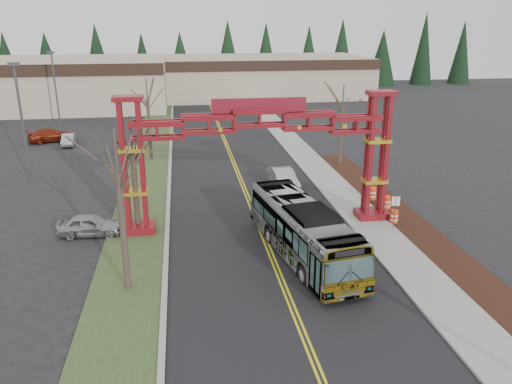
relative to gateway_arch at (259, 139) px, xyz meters
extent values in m
cube|color=black|center=(0.00, 7.00, -5.97)|extent=(12.00, 110.00, 0.02)
cube|color=yellow|center=(-0.12, 7.00, -5.96)|extent=(0.12, 100.00, 0.01)
cube|color=yellow|center=(0.12, 7.00, -5.96)|extent=(0.12, 100.00, 0.01)
cube|color=#9E9E99|center=(6.15, 7.00, -5.91)|extent=(0.30, 110.00, 0.15)
cube|color=gray|center=(7.60, 7.00, -5.91)|extent=(2.60, 110.00, 0.14)
cube|color=black|center=(10.20, -8.00, -5.92)|extent=(2.60, 50.00, 0.12)
cube|color=#334221|center=(-8.00, 7.00, -5.94)|extent=(4.00, 110.00, 0.08)
cube|color=#9E9E99|center=(-6.15, 7.00, -5.91)|extent=(0.30, 110.00, 0.15)
cube|color=maroon|center=(-8.00, 0.00, -5.68)|extent=(2.20, 1.60, 0.60)
cube|color=maroon|center=(-8.55, -0.35, -1.38)|extent=(0.28, 0.28, 8.00)
cube|color=maroon|center=(-7.45, -0.35, -1.38)|extent=(0.28, 0.28, 8.00)
cube|color=maroon|center=(-8.55, 0.35, -1.38)|extent=(0.28, 0.28, 8.00)
cube|color=maroon|center=(-7.45, 0.35, -1.38)|extent=(0.28, 0.28, 8.00)
cube|color=gold|center=(-8.00, 0.00, -3.18)|extent=(1.60, 1.10, 0.22)
cube|color=gold|center=(-8.00, 0.00, -0.38)|extent=(1.60, 1.10, 0.22)
cube|color=maroon|center=(-8.00, 0.00, 2.77)|extent=(1.80, 1.20, 0.30)
cube|color=maroon|center=(8.00, 0.00, -5.68)|extent=(2.20, 1.60, 0.60)
cube|color=maroon|center=(7.45, -0.35, -1.38)|extent=(0.28, 0.28, 8.00)
cube|color=maroon|center=(8.55, -0.35, -1.38)|extent=(0.28, 0.28, 8.00)
cube|color=maroon|center=(7.45, 0.35, -1.38)|extent=(0.28, 0.28, 8.00)
cube|color=maroon|center=(8.55, 0.35, -1.38)|extent=(0.28, 0.28, 8.00)
cube|color=gold|center=(8.00, 0.00, -3.18)|extent=(1.60, 1.10, 0.22)
cube|color=gold|center=(8.00, 0.00, -0.38)|extent=(1.60, 1.10, 0.22)
cube|color=maroon|center=(8.00, 0.00, 2.77)|extent=(1.80, 1.20, 0.30)
cube|color=maroon|center=(0.00, 0.00, 1.52)|extent=(16.00, 0.90, 1.00)
cube|color=maroon|center=(0.00, 0.00, 0.62)|extent=(16.00, 0.90, 0.60)
cube|color=maroon|center=(0.00, 0.00, 2.17)|extent=(6.00, 0.25, 0.90)
cube|color=tan|center=(-30.00, 54.00, -2.23)|extent=(46.00, 22.00, 7.50)
cube|color=tan|center=(10.00, 62.00, -2.48)|extent=(38.00, 20.00, 7.00)
cube|color=black|center=(10.00, 51.90, 0.22)|extent=(38.00, 0.40, 1.60)
cone|color=black|center=(-38.00, 74.00, 0.52)|extent=(5.60, 5.60, 13.00)
cylinder|color=#382D26|center=(-38.00, 74.00, -5.18)|extent=(0.80, 0.80, 1.60)
cone|color=black|center=(-29.50, 74.00, 0.52)|extent=(5.60, 5.60, 13.00)
cylinder|color=#382D26|center=(-29.50, 74.00, -5.18)|extent=(0.80, 0.80, 1.60)
cone|color=black|center=(-21.00, 74.00, 0.52)|extent=(5.60, 5.60, 13.00)
cylinder|color=#382D26|center=(-21.00, 74.00, -5.18)|extent=(0.80, 0.80, 1.60)
cone|color=black|center=(-12.50, 74.00, 0.52)|extent=(5.60, 5.60, 13.00)
cylinder|color=#382D26|center=(-12.50, 74.00, -5.18)|extent=(0.80, 0.80, 1.60)
cone|color=black|center=(-4.00, 74.00, 0.52)|extent=(5.60, 5.60, 13.00)
cylinder|color=#382D26|center=(-4.00, 74.00, -5.18)|extent=(0.80, 0.80, 1.60)
cone|color=black|center=(4.50, 74.00, 0.52)|extent=(5.60, 5.60, 13.00)
cylinder|color=#382D26|center=(4.50, 74.00, -5.18)|extent=(0.80, 0.80, 1.60)
cone|color=black|center=(13.00, 74.00, 0.52)|extent=(5.60, 5.60, 13.00)
cylinder|color=#382D26|center=(13.00, 74.00, -5.18)|extent=(0.80, 0.80, 1.60)
cone|color=black|center=(21.50, 74.00, 0.52)|extent=(5.60, 5.60, 13.00)
cylinder|color=#382D26|center=(21.50, 74.00, -5.18)|extent=(0.80, 0.80, 1.60)
cone|color=black|center=(30.00, 74.00, 0.52)|extent=(5.60, 5.60, 13.00)
cylinder|color=#382D26|center=(30.00, 74.00, -5.18)|extent=(0.80, 0.80, 1.60)
cone|color=black|center=(38.50, 74.00, 0.52)|extent=(5.60, 5.60, 13.00)
cylinder|color=#382D26|center=(38.50, 74.00, -5.18)|extent=(0.80, 0.80, 1.60)
cone|color=black|center=(47.00, 74.00, 0.52)|extent=(5.60, 5.60, 13.00)
cylinder|color=#382D26|center=(47.00, 74.00, -5.18)|extent=(0.80, 0.80, 1.60)
cone|color=black|center=(55.50, 74.00, 0.52)|extent=(5.60, 5.60, 13.00)
cylinder|color=#382D26|center=(55.50, 74.00, -5.18)|extent=(0.80, 0.80, 1.60)
imported|color=#999BA0|center=(1.80, -4.97, -4.35)|extent=(4.60, 11.98, 3.26)
imported|color=#A5A8AD|center=(3.26, 7.61, -5.20)|extent=(2.01, 4.88, 1.57)
imported|color=#9A9BA1|center=(-11.00, 0.00, -5.28)|extent=(4.24, 2.00, 1.40)
imported|color=maroon|center=(-19.65, 28.13, -5.22)|extent=(5.64, 3.95, 1.52)
imported|color=#AFAFB7|center=(-17.44, 26.05, -5.37)|extent=(1.64, 3.83, 1.23)
cylinder|color=#382D26|center=(-8.00, -7.46, -2.87)|extent=(0.33, 0.33, 6.22)
cylinder|color=#382D26|center=(-8.00, -7.46, 1.27)|extent=(0.12, 0.12, 2.28)
cylinder|color=#382D26|center=(-8.00, 0.14, -3.26)|extent=(0.34, 0.34, 5.44)
cylinder|color=#382D26|center=(-8.00, 0.14, 0.51)|extent=(0.13, 0.13, 2.32)
cylinder|color=#382D26|center=(-8.00, 18.30, -2.97)|extent=(0.30, 0.30, 6.02)
cylinder|color=#382D26|center=(-8.00, 18.30, 0.98)|extent=(0.11, 0.11, 2.08)
cylinder|color=#382D26|center=(10.00, 13.58, -3.21)|extent=(0.32, 0.32, 5.54)
cylinder|color=#382D26|center=(10.00, 13.58, 0.55)|extent=(0.12, 0.12, 2.19)
cylinder|color=#3F3F44|center=(-18.12, 13.14, -1.12)|extent=(0.22, 0.22, 9.73)
cube|color=#3F3F44|center=(-18.12, 13.14, 3.86)|extent=(0.87, 0.43, 0.27)
cylinder|color=#3F3F44|center=(-20.72, 37.39, -1.33)|extent=(0.21, 0.21, 9.30)
cube|color=#3F3F44|center=(-20.72, 37.39, 3.42)|extent=(0.83, 0.41, 0.26)
cylinder|color=#3F3F44|center=(8.75, -2.03, -4.83)|extent=(0.06, 0.06, 2.31)
cube|color=white|center=(8.75, -2.03, -3.99)|extent=(0.52, 0.15, 0.63)
cylinder|color=#FE420E|center=(9.13, -1.18, -5.48)|extent=(0.53, 0.53, 1.01)
cylinder|color=white|center=(9.13, -1.18, -5.32)|extent=(0.55, 0.55, 0.12)
cylinder|color=white|center=(9.13, -1.18, -5.63)|extent=(0.55, 0.55, 0.12)
cylinder|color=#FE420E|center=(9.67, 1.42, -5.44)|extent=(0.56, 0.56, 1.08)
cylinder|color=white|center=(9.67, 1.42, -5.28)|extent=(0.58, 0.58, 0.13)
cylinder|color=white|center=(9.67, 1.42, -5.61)|extent=(0.58, 0.58, 0.13)
cylinder|color=#FE420E|center=(9.40, 3.54, -5.44)|extent=(0.56, 0.56, 1.08)
cylinder|color=white|center=(9.40, 3.54, -5.28)|extent=(0.58, 0.58, 0.13)
cylinder|color=white|center=(9.40, 3.54, -5.61)|extent=(0.58, 0.58, 0.13)
camera|label=1|loc=(-4.89, -30.92, 7.16)|focal=35.00mm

